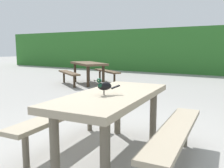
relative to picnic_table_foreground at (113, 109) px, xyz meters
The scene contains 4 objects.
ground_plane 0.62m from the picnic_table_foreground, 117.94° to the left, with size 60.00×60.00×0.00m, color gray.
picnic_table_foreground is the anchor object (origin of this frame).
bird_grackle 0.32m from the picnic_table_foreground, 99.08° to the right, with size 0.21×0.23×0.18m.
picnic_table_mid_left 5.82m from the picnic_table_foreground, 129.96° to the left, with size 2.35×2.34×0.74m.
Camera 1 is at (1.53, -2.53, 1.24)m, focal length 39.05 mm.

